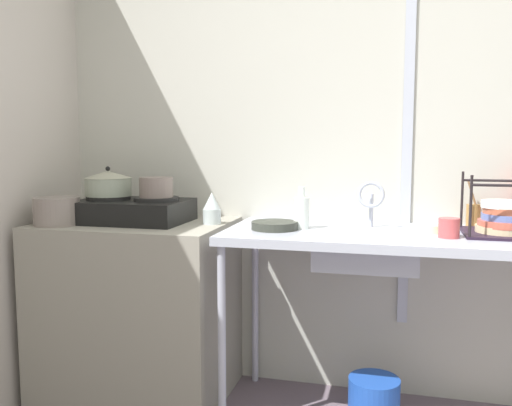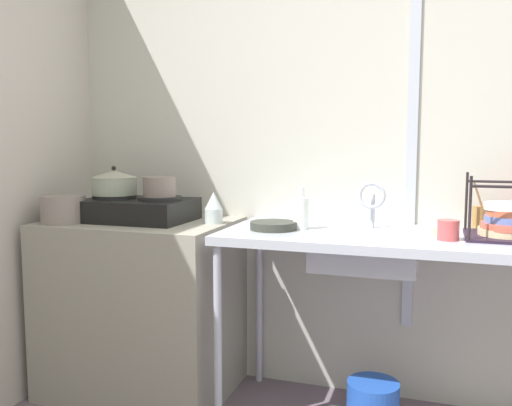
% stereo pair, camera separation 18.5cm
% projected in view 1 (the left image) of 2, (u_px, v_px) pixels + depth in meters
% --- Properties ---
extents(wall_back, '(4.50, 0.10, 2.60)m').
position_uv_depth(wall_back, '(405.00, 146.00, 2.75)').
color(wall_back, beige).
rests_on(wall_back, ground).
extents(wall_metal_strip, '(0.05, 0.01, 2.08)m').
position_uv_depth(wall_metal_strip, '(408.00, 119.00, 2.68)').
color(wall_metal_strip, '#AFB5C6').
extents(counter_concrete, '(0.94, 0.66, 0.91)m').
position_uv_depth(counter_concrete, '(138.00, 308.00, 2.80)').
color(counter_concrete, gray).
rests_on(counter_concrete, ground).
extents(counter_sink, '(1.46, 0.66, 0.91)m').
position_uv_depth(counter_sink, '(386.00, 247.00, 2.45)').
color(counter_sink, '#AFB5C6').
rests_on(counter_sink, ground).
extents(stove, '(0.56, 0.39, 0.13)m').
position_uv_depth(stove, '(133.00, 210.00, 2.75)').
color(stove, black).
rests_on(stove, counter_concrete).
extents(pot_on_left_burner, '(0.24, 0.24, 0.15)m').
position_uv_depth(pot_on_left_burner, '(108.00, 183.00, 2.77)').
color(pot_on_left_burner, '#949E89').
rests_on(pot_on_left_burner, stove).
extents(pot_on_right_burner, '(0.17, 0.17, 0.10)m').
position_uv_depth(pot_on_right_burner, '(156.00, 187.00, 2.70)').
color(pot_on_right_burner, gray).
rests_on(pot_on_right_burner, stove).
extents(pot_beside_stove, '(0.22, 0.22, 0.14)m').
position_uv_depth(pot_beside_stove, '(57.00, 211.00, 2.65)').
color(pot_beside_stove, gray).
rests_on(pot_beside_stove, counter_concrete).
extents(percolator, '(0.09, 0.09, 0.16)m').
position_uv_depth(percolator, '(212.00, 209.00, 2.68)').
color(percolator, silver).
rests_on(percolator, counter_concrete).
extents(sink_basin, '(0.45, 0.32, 0.16)m').
position_uv_depth(sink_basin, '(366.00, 250.00, 2.42)').
color(sink_basin, '#AFB5C6').
rests_on(sink_basin, counter_sink).
extents(faucet, '(0.13, 0.07, 0.22)m').
position_uv_depth(faucet, '(371.00, 197.00, 2.54)').
color(faucet, '#AFB5C6').
rests_on(faucet, counter_sink).
extents(frying_pan, '(0.22, 0.22, 0.04)m').
position_uv_depth(frying_pan, '(274.00, 225.00, 2.51)').
color(frying_pan, '#31352D').
rests_on(frying_pan, counter_sink).
extents(dish_rack, '(0.34, 0.33, 0.27)m').
position_uv_depth(dish_rack, '(505.00, 220.00, 2.35)').
color(dish_rack, black).
rests_on(dish_rack, counter_sink).
extents(cup_by_rack, '(0.09, 0.09, 0.08)m').
position_uv_depth(cup_by_rack, '(449.00, 228.00, 2.29)').
color(cup_by_rack, '#C54B4D').
rests_on(cup_by_rack, counter_sink).
extents(small_bowl_on_drainboard, '(0.11, 0.11, 0.04)m').
position_uv_depth(small_bowl_on_drainboard, '(436.00, 229.00, 2.41)').
color(small_bowl_on_drainboard, beige).
rests_on(small_bowl_on_drainboard, counter_sink).
extents(bottle_by_sink, '(0.07, 0.07, 0.20)m').
position_uv_depth(bottle_by_sink, '(302.00, 212.00, 2.53)').
color(bottle_by_sink, white).
rests_on(bottle_by_sink, counter_sink).
extents(utensil_jar, '(0.07, 0.07, 0.23)m').
position_uv_depth(utensil_jar, '(473.00, 215.00, 2.60)').
color(utensil_jar, '#A3733B').
rests_on(utensil_jar, counter_sink).
extents(bucket_on_floor, '(0.24, 0.24, 0.22)m').
position_uv_depth(bucket_on_floor, '(374.00, 401.00, 2.52)').
color(bucket_on_floor, blue).
rests_on(bucket_on_floor, ground).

